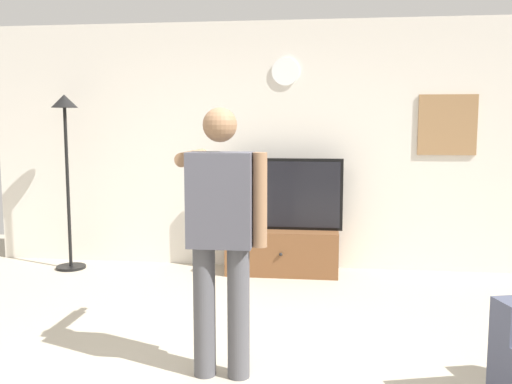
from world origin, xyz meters
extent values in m
plane|color=#B2A893|center=(0.00, 0.00, 0.00)|extent=(8.40, 8.40, 0.00)
cube|color=silver|center=(0.00, 2.95, 1.35)|extent=(6.40, 0.10, 2.70)
cube|color=brown|center=(0.16, 2.60, 0.24)|extent=(1.18, 0.42, 0.47)
sphere|color=black|center=(0.16, 2.38, 0.26)|extent=(0.04, 0.04, 0.04)
cube|color=black|center=(0.16, 2.65, 0.85)|extent=(1.26, 0.06, 0.76)
cube|color=black|center=(0.16, 2.62, 0.85)|extent=(1.20, 0.01, 0.70)
cylinder|color=white|center=(0.16, 2.89, 2.15)|extent=(0.30, 0.03, 0.30)
cube|color=#997047|center=(1.87, 2.90, 1.59)|extent=(0.60, 0.04, 0.63)
cylinder|color=black|center=(-2.19, 2.52, 0.01)|extent=(0.32, 0.32, 0.03)
cylinder|color=black|center=(-2.19, 2.52, 0.90)|extent=(0.04, 0.04, 1.74)
cone|color=black|center=(-2.19, 2.52, 1.84)|extent=(0.28, 0.28, 0.14)
cylinder|color=#4C4C51|center=(-0.14, 0.10, 0.42)|extent=(0.14, 0.14, 0.84)
cylinder|color=#4C4C51|center=(0.07, 0.10, 0.42)|extent=(0.14, 0.14, 0.84)
cube|color=#4C4C56|center=(-0.04, 0.10, 1.13)|extent=(0.40, 0.22, 0.58)
sphere|color=#8C6647|center=(-0.04, 0.10, 1.59)|extent=(0.21, 0.21, 0.21)
cylinder|color=#8C6647|center=(-0.28, 0.39, 1.38)|extent=(0.09, 0.58, 0.09)
cube|color=white|center=(-0.28, 0.71, 1.38)|extent=(0.04, 0.12, 0.04)
cylinder|color=#8C6647|center=(0.21, 0.10, 1.14)|extent=(0.09, 0.09, 0.58)
camera|label=1|loc=(0.60, -3.25, 1.60)|focal=39.32mm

